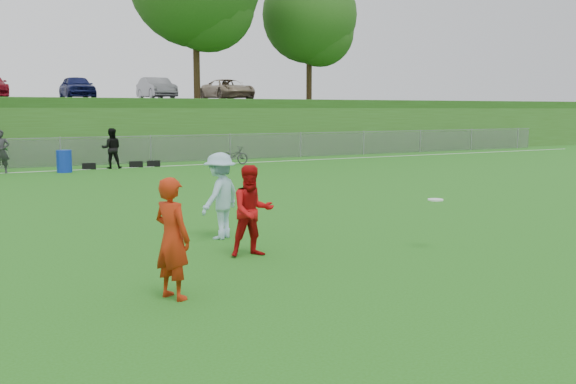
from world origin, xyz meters
TOP-DOWN VIEW (x-y plane):
  - ground at (0.00, 0.00)m, footprint 120.00×120.00m
  - sideline_far at (0.00, 18.00)m, footprint 60.00×0.10m
  - fence at (0.00, 20.00)m, footprint 58.00×0.06m
  - berm at (0.00, 31.00)m, footprint 120.00×18.00m
  - parking_lot at (0.00, 33.00)m, footprint 120.00×12.00m
  - tree_green_far at (16.16, 25.92)m, footprint 5.88×5.88m
  - car_row at (-1.17, 32.00)m, footprint 32.04×5.18m
  - gear_bags at (0.97, 18.10)m, footprint 7.45×0.49m
  - player_red_left at (-1.97, -1.25)m, footprint 0.59×0.69m
  - player_red_center at (-0.01, 0.48)m, footprint 0.82×0.67m
  - player_blue at (0.10, 2.13)m, footprint 1.23×1.12m
  - frisbee at (3.06, -0.59)m, footprint 0.27×0.27m
  - recycling_bin at (-0.32, 17.20)m, footprint 0.64×0.64m
  - bicycle at (6.90, 17.20)m, footprint 1.61×0.69m

SIDE VIEW (x-z plane):
  - ground at x=0.00m, z-range 0.00..0.00m
  - sideline_far at x=0.00m, z-range 0.00..0.01m
  - gear_bags at x=0.97m, z-range 0.00..0.26m
  - bicycle at x=6.90m, z-range 0.00..0.82m
  - recycling_bin at x=-0.32m, z-range 0.00..0.88m
  - fence at x=0.00m, z-range 0.00..1.30m
  - player_red_center at x=-0.01m, z-range 0.00..1.55m
  - player_red_left at x=-1.97m, z-range 0.00..1.61m
  - player_blue at x=0.10m, z-range 0.00..1.66m
  - frisbee at x=3.06m, z-range 0.88..0.90m
  - berm at x=0.00m, z-range 0.00..3.00m
  - parking_lot at x=0.00m, z-range 3.00..3.10m
  - car_row at x=-1.17m, z-range 3.10..4.54m
  - tree_green_far at x=16.16m, z-range 3.87..12.06m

